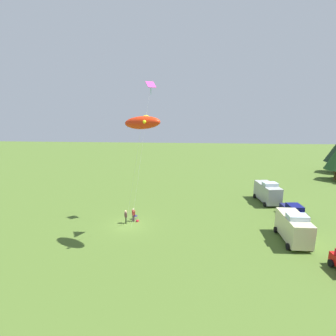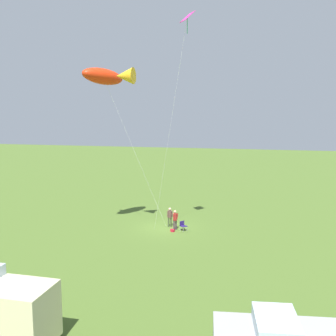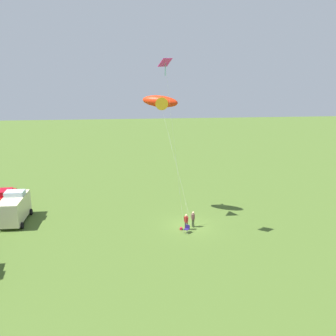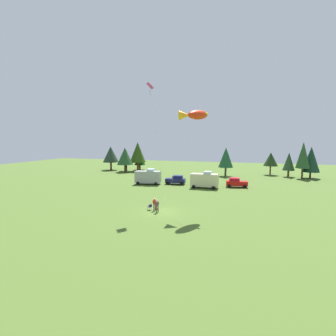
{
  "view_description": "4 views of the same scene",
  "coord_description": "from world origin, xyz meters",
  "px_view_note": "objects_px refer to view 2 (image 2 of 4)",
  "views": [
    {
      "loc": [
        30.1,
        7.15,
        14.27
      ],
      "look_at": [
        -2.66,
        4.85,
        6.76
      ],
      "focal_mm": 28.0,
      "sensor_mm": 36.0,
      "label": 1
    },
    {
      "loc": [
        -8.26,
        32.51,
        9.97
      ],
      "look_at": [
        -1.33,
        4.46,
        5.96
      ],
      "focal_mm": 42.0,
      "sensor_mm": 36.0,
      "label": 2
    },
    {
      "loc": [
        -38.74,
        5.85,
        17.3
      ],
      "look_at": [
        -1.84,
        2.5,
        7.04
      ],
      "focal_mm": 42.0,
      "sensor_mm": 36.0,
      "label": 3
    },
    {
      "loc": [
        10.94,
        -32.23,
        9.66
      ],
      "look_at": [
        0.61,
        1.57,
        5.76
      ],
      "focal_mm": 28.0,
      "sensor_mm": 36.0,
      "label": 4
    }
  ],
  "objects_px": {
    "person_kite_flyer": "(170,216)",
    "kite_large_fish": "(108,76)",
    "backpack_on_grass": "(173,230)",
    "kite_diamond_rainbow": "(186,25)",
    "folding_chair": "(183,225)",
    "person_spectator": "(175,219)"
  },
  "relations": [
    {
      "from": "backpack_on_grass",
      "to": "kite_large_fish",
      "type": "height_order",
      "value": "kite_large_fish"
    },
    {
      "from": "backpack_on_grass",
      "to": "kite_diamond_rainbow",
      "type": "distance_m",
      "value": 16.52
    },
    {
      "from": "folding_chair",
      "to": "kite_diamond_rainbow",
      "type": "xyz_separation_m",
      "value": [
        -0.62,
        2.23,
        15.99
      ]
    },
    {
      "from": "person_kite_flyer",
      "to": "kite_large_fish",
      "type": "relative_size",
      "value": 0.13
    },
    {
      "from": "person_kite_flyer",
      "to": "folding_chair",
      "type": "relative_size",
      "value": 2.12
    },
    {
      "from": "backpack_on_grass",
      "to": "kite_large_fish",
      "type": "relative_size",
      "value": 0.02
    },
    {
      "from": "person_spectator",
      "to": "kite_large_fish",
      "type": "relative_size",
      "value": 0.13
    },
    {
      "from": "folding_chair",
      "to": "backpack_on_grass",
      "type": "xyz_separation_m",
      "value": [
        0.79,
        0.53,
        -0.38
      ]
    },
    {
      "from": "kite_large_fish",
      "to": "backpack_on_grass",
      "type": "bearing_deg",
      "value": -159.8
    },
    {
      "from": "backpack_on_grass",
      "to": "kite_diamond_rainbow",
      "type": "relative_size",
      "value": 0.02
    },
    {
      "from": "folding_chair",
      "to": "kite_diamond_rainbow",
      "type": "height_order",
      "value": "kite_diamond_rainbow"
    },
    {
      "from": "person_spectator",
      "to": "backpack_on_grass",
      "type": "bearing_deg",
      "value": -63.65
    },
    {
      "from": "folding_chair",
      "to": "kite_large_fish",
      "type": "xyz_separation_m",
      "value": [
        5.62,
        2.3,
        12.4
      ]
    },
    {
      "from": "folding_chair",
      "to": "backpack_on_grass",
      "type": "height_order",
      "value": "folding_chair"
    },
    {
      "from": "person_spectator",
      "to": "kite_diamond_rainbow",
      "type": "height_order",
      "value": "kite_diamond_rainbow"
    },
    {
      "from": "person_kite_flyer",
      "to": "kite_diamond_rainbow",
      "type": "xyz_separation_m",
      "value": [
        -1.98,
        3.06,
        15.46
      ]
    },
    {
      "from": "person_spectator",
      "to": "kite_large_fish",
      "type": "xyz_separation_m",
      "value": [
        4.93,
        2.31,
        11.87
      ]
    },
    {
      "from": "person_spectator",
      "to": "kite_large_fish",
      "type": "height_order",
      "value": "kite_large_fish"
    },
    {
      "from": "person_kite_flyer",
      "to": "person_spectator",
      "type": "bearing_deg",
      "value": 12.38
    },
    {
      "from": "person_spectator",
      "to": "kite_large_fish",
      "type": "distance_m",
      "value": 13.06
    },
    {
      "from": "kite_diamond_rainbow",
      "to": "backpack_on_grass",
      "type": "bearing_deg",
      "value": -50.44
    },
    {
      "from": "kite_large_fish",
      "to": "kite_diamond_rainbow",
      "type": "relative_size",
      "value": 0.78
    }
  ]
}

